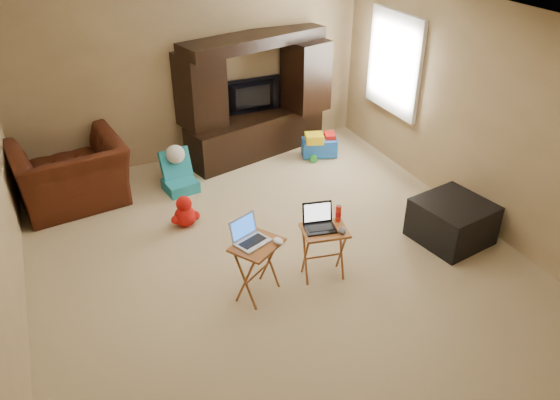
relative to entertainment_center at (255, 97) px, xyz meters
name	(u,v)px	position (x,y,z in m)	size (l,w,h in m)	color
floor	(273,254)	(-0.80, -2.45, -0.87)	(5.50, 5.50, 0.00)	#CBBB8C
ceiling	(271,20)	(-0.80, -2.45, 1.63)	(5.50, 5.50, 0.00)	silver
wall_back	(193,72)	(-0.80, 0.30, 0.38)	(5.00, 5.00, 0.00)	tan
wall_front	(458,338)	(-0.80, -5.20, 0.38)	(5.00, 5.00, 0.00)	tan
wall_right	(473,112)	(1.70, -2.45, 0.38)	(5.50, 5.50, 0.00)	tan
window_pane	(395,63)	(1.68, -0.90, 0.53)	(1.20, 1.20, 0.00)	white
window_frame	(394,63)	(1.66, -0.90, 0.53)	(0.06, 1.14, 1.34)	white
entertainment_center	(255,97)	(0.00, 0.00, 0.00)	(2.13, 0.53, 1.75)	black
television	(253,97)	(0.00, 0.09, -0.04)	(0.89, 0.12, 0.51)	black
recliner	(71,174)	(-2.63, -0.45, -0.46)	(1.27, 1.11, 0.82)	#4A1C10
child_rocker	(179,173)	(-1.34, -0.67, -0.61)	(0.40, 0.46, 0.53)	teal
plush_toy	(185,211)	(-1.51, -1.51, -0.68)	(0.36, 0.30, 0.39)	red
push_toy	(319,144)	(0.79, -0.50, -0.68)	(0.51, 0.36, 0.38)	blue
ottoman	(452,221)	(1.16, -3.00, -0.64)	(0.74, 0.74, 0.47)	black
tray_table_left	(258,269)	(-1.19, -3.00, -0.57)	(0.46, 0.37, 0.60)	#975824
tray_table_right	(323,253)	(-0.47, -3.00, -0.59)	(0.44, 0.35, 0.57)	#A16427
laptop_left	(252,232)	(-1.22, -2.97, -0.15)	(0.31, 0.26, 0.24)	silver
laptop_right	(321,219)	(-0.51, -2.98, -0.18)	(0.30, 0.25, 0.24)	black
mouse_left	(278,241)	(-1.00, -3.07, -0.25)	(0.08, 0.12, 0.05)	white
mouse_right	(342,231)	(-0.34, -3.12, -0.28)	(0.07, 0.12, 0.05)	#3B3A3F
water_bottle	(338,214)	(-0.28, -2.92, -0.21)	(0.06, 0.06, 0.18)	red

